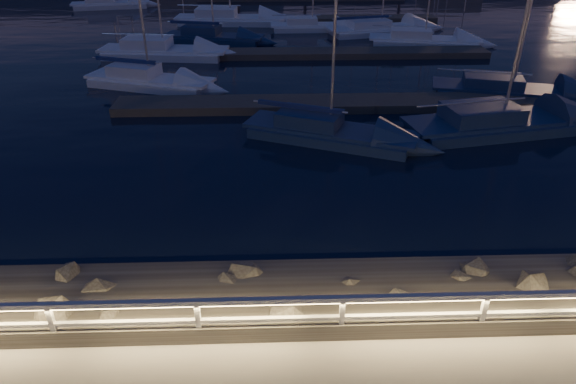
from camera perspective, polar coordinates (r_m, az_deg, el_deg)
name	(u,v)px	position (r m, az deg, el deg)	size (l,w,h in m)	color
ground	(433,333)	(11.89, 15.79, -14.80)	(400.00, 400.00, 0.00)	#9E998E
harbor_water	(315,44)	(40.47, 3.03, 16.11)	(400.00, 440.00, 0.60)	black
guard_rail	(435,305)	(11.36, 15.98, -12.00)	(44.11, 0.12, 1.06)	silver
riprap	(433,303)	(12.85, 15.85, -11.75)	(36.49, 2.69, 1.38)	#646056
floating_docks	(314,33)	(41.60, 2.90, 17.27)	(22.00, 36.00, 0.40)	#5B534C
sailboat_a	(147,79)	(29.79, -15.43, 12.02)	(7.35, 4.21, 12.17)	white
sailboat_b	(326,130)	(21.89, 4.22, 6.91)	(7.47, 4.67, 12.39)	navy
sailboat_c	(498,121)	(24.49, 22.29, 7.30)	(9.04, 4.18, 14.81)	navy
sailboat_e	(211,37)	(39.44, -8.50, 16.72)	(7.46, 3.61, 12.31)	navy
sailboat_f	(160,50)	(35.94, -13.99, 15.04)	(8.53, 3.44, 14.15)	white
sailboat_g	(421,39)	(39.45, 14.60, 16.10)	(8.04, 3.74, 13.17)	white
sailboat_h	(508,89)	(29.41, 23.24, 10.44)	(8.33, 4.42, 13.58)	navy
sailboat_j	(310,25)	(43.27, 2.47, 18.00)	(6.72, 2.15, 11.36)	white
sailboat_k	(228,18)	(46.21, -6.73, 18.64)	(9.42, 3.53, 15.64)	white
sailboat_l	(378,28)	(42.64, 10.00, 17.49)	(8.85, 4.44, 14.42)	white
sailboat_m	(108,3)	(56.48, -19.32, 19.17)	(7.62, 3.55, 12.60)	white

